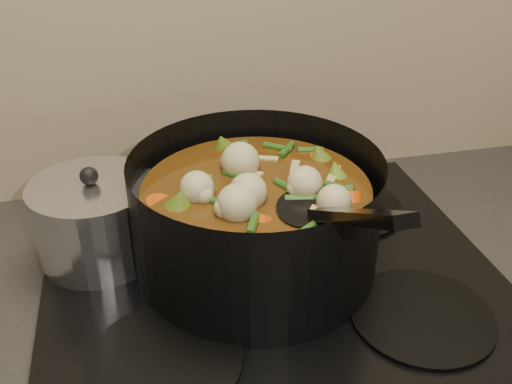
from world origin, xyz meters
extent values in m
cube|color=black|center=(0.00, 1.93, 0.89)|extent=(2.64, 0.64, 0.05)
cube|color=black|center=(0.00, 1.93, 0.92)|extent=(0.62, 0.54, 0.02)
cylinder|color=black|center=(-0.16, 1.80, 0.93)|extent=(0.18, 0.18, 0.01)
cylinder|color=black|center=(0.16, 1.80, 0.93)|extent=(0.18, 0.18, 0.01)
cylinder|color=black|center=(-0.16, 2.06, 0.93)|extent=(0.18, 0.18, 0.01)
cylinder|color=black|center=(0.16, 2.06, 0.93)|extent=(0.18, 0.18, 0.01)
cylinder|color=black|center=(-0.02, 1.96, 1.01)|extent=(0.38, 0.38, 0.17)
cylinder|color=black|center=(-0.02, 1.96, 0.94)|extent=(0.33, 0.33, 0.01)
cylinder|color=#4D300D|center=(-0.02, 1.96, 1.00)|extent=(0.30, 0.30, 0.12)
cylinder|color=#D14209|center=(0.03, 1.96, 1.05)|extent=(0.03, 0.04, 0.03)
cylinder|color=#D14209|center=(0.02, 2.02, 1.05)|extent=(0.05, 0.04, 0.03)
cylinder|color=#D14209|center=(-0.08, 2.05, 1.05)|extent=(0.05, 0.05, 0.03)
cylinder|color=#D14209|center=(-0.08, 1.95, 1.05)|extent=(0.04, 0.04, 0.03)
cylinder|color=#D14209|center=(-0.06, 1.87, 1.05)|extent=(0.04, 0.04, 0.03)
cylinder|color=#D14209|center=(0.01, 1.92, 1.05)|extent=(0.05, 0.05, 0.03)
cylinder|color=#D14209|center=(0.06, 1.97, 1.05)|extent=(0.04, 0.04, 0.03)
cylinder|color=#D14209|center=(0.02, 2.06, 1.05)|extent=(0.04, 0.04, 0.03)
cylinder|color=#D14209|center=(-0.06, 2.00, 1.05)|extent=(0.05, 0.05, 0.03)
sphere|color=beige|center=(0.05, 1.96, 1.07)|extent=(0.05, 0.05, 0.05)
sphere|color=beige|center=(-0.01, 2.02, 1.07)|extent=(0.05, 0.05, 0.05)
sphere|color=beige|center=(-0.08, 1.98, 1.07)|extent=(0.05, 0.05, 0.05)
sphere|color=beige|center=(-0.05, 1.89, 1.07)|extent=(0.05, 0.05, 0.05)
sphere|color=beige|center=(0.04, 1.91, 1.07)|extent=(0.05, 0.05, 0.05)
sphere|color=beige|center=(0.03, 2.01, 1.07)|extent=(0.05, 0.05, 0.05)
cone|color=olive|center=(-0.06, 1.87, 1.06)|extent=(0.05, 0.04, 0.04)
cone|color=olive|center=(0.06, 1.90, 1.06)|extent=(0.05, 0.04, 0.04)
cone|color=olive|center=(0.05, 2.02, 1.06)|extent=(0.05, 0.04, 0.04)
cone|color=olive|center=(-0.08, 2.03, 1.06)|extent=(0.05, 0.04, 0.04)
cone|color=olive|center=(-0.10, 1.91, 1.06)|extent=(0.05, 0.04, 0.04)
cone|color=olive|center=(0.01, 1.87, 1.06)|extent=(0.05, 0.04, 0.04)
cylinder|color=#315C1B|center=(0.02, 1.99, 1.06)|extent=(0.01, 0.04, 0.01)
cylinder|color=#315C1B|center=(-0.03, 2.07, 1.06)|extent=(0.04, 0.04, 0.01)
cylinder|color=#315C1B|center=(-0.10, 2.01, 1.06)|extent=(0.05, 0.02, 0.01)
cylinder|color=#315C1B|center=(-0.09, 1.94, 1.06)|extent=(0.03, 0.04, 0.01)
cylinder|color=#315C1B|center=(-0.04, 1.91, 1.06)|extent=(0.03, 0.04, 0.01)
cylinder|color=#315C1B|center=(0.03, 1.85, 1.06)|extent=(0.05, 0.02, 0.01)
cylinder|color=#315C1B|center=(0.07, 1.93, 1.06)|extent=(0.04, 0.04, 0.01)
cylinder|color=#315C1B|center=(0.04, 1.99, 1.06)|extent=(0.01, 0.04, 0.01)
cylinder|color=#315C1B|center=(-0.01, 2.01, 1.06)|extent=(0.04, 0.04, 0.01)
cylinder|color=#315C1B|center=(-0.09, 2.04, 1.06)|extent=(0.05, 0.02, 0.01)
cylinder|color=#315C1B|center=(-0.11, 1.96, 1.06)|extent=(0.03, 0.04, 0.01)
cylinder|color=#315C1B|center=(-0.07, 1.90, 1.06)|extent=(0.03, 0.04, 0.01)
cylinder|color=#315C1B|center=(-0.01, 1.90, 1.06)|extent=(0.05, 0.02, 0.01)
cube|color=tan|center=(-0.10, 1.95, 1.06)|extent=(0.05, 0.01, 0.00)
cube|color=tan|center=(0.00, 1.87, 1.06)|extent=(0.02, 0.05, 0.00)
cube|color=tan|center=(0.06, 1.97, 1.06)|extent=(0.05, 0.03, 0.00)
cube|color=tan|center=(-0.04, 2.03, 1.06)|extent=(0.04, 0.04, 0.00)
cube|color=tan|center=(-0.10, 1.93, 1.06)|extent=(0.03, 0.05, 0.00)
ellipsoid|color=black|center=(0.03, 1.89, 1.06)|extent=(0.10, 0.11, 0.01)
cube|color=black|center=(0.04, 1.77, 1.11)|extent=(0.03, 0.20, 0.12)
cylinder|color=silver|center=(-0.23, 2.03, 0.98)|extent=(0.17, 0.17, 0.10)
cylinder|color=silver|center=(-0.23, 2.03, 1.04)|extent=(0.17, 0.17, 0.01)
sphere|color=black|center=(-0.23, 2.03, 1.06)|extent=(0.03, 0.03, 0.03)
camera|label=1|loc=(-0.16, 1.32, 1.43)|focal=40.00mm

